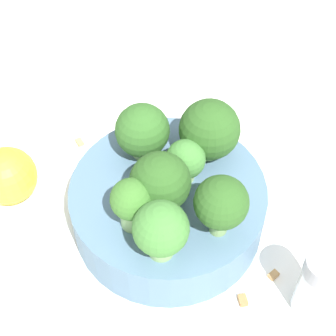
{
  "coord_description": "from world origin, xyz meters",
  "views": [
    {
      "loc": [
        -0.25,
        -0.1,
        0.41
      ],
      "look_at": [
        0.0,
        0.0,
        0.07
      ],
      "focal_mm": 60.0,
      "sensor_mm": 36.0,
      "label": 1
    }
  ],
  "objects": [
    {
      "name": "lemon_wedge",
      "position": [
        -0.02,
        0.14,
        0.03
      ],
      "size": [
        0.05,
        0.05,
        0.05
      ],
      "primitive_type": "sphere",
      "color": "yellow",
      "rests_on": "ground_plane"
    },
    {
      "name": "broccoli_floret_6",
      "position": [
        -0.04,
        0.01,
        0.07
      ],
      "size": [
        0.03,
        0.03,
        0.05
      ],
      "color": "#84AD66",
      "rests_on": "bowl"
    },
    {
      "name": "broccoli_floret_3",
      "position": [
        -0.02,
        0.0,
        0.08
      ],
      "size": [
        0.05,
        0.05,
        0.05
      ],
      "color": "#7A9E5B",
      "rests_on": "bowl"
    },
    {
      "name": "bowl",
      "position": [
        0.0,
        0.0,
        0.02
      ],
      "size": [
        0.16,
        0.16,
        0.05
      ],
      "primitive_type": "cylinder",
      "color": "slate",
      "rests_on": "ground_plane"
    },
    {
      "name": "pepper_shaker",
      "position": [
        -0.03,
        -0.13,
        0.03
      ],
      "size": [
        0.03,
        0.03,
        0.07
      ],
      "color": "silver",
      "rests_on": "ground_plane"
    },
    {
      "name": "broccoli_floret_5",
      "position": [
        0.05,
        -0.02,
        0.08
      ],
      "size": [
        0.05,
        0.05,
        0.05
      ],
      "color": "#8EB770",
      "rests_on": "bowl"
    },
    {
      "name": "almond_crumb_2",
      "position": [
        -0.02,
        -0.1,
        0.0
      ],
      "size": [
        0.01,
        0.01,
        0.01
      ],
      "primitive_type": "cube",
      "rotation": [
        0.0,
        0.0,
        5.79
      ],
      "color": "#AD7F4C",
      "rests_on": "ground_plane"
    },
    {
      "name": "almond_crumb_0",
      "position": [
        -0.05,
        -0.08,
        0.0
      ],
      "size": [
        0.01,
        0.01,
        0.01
      ],
      "primitive_type": "cube",
      "rotation": [
        0.0,
        0.0,
        0.57
      ],
      "color": "olive",
      "rests_on": "ground_plane"
    },
    {
      "name": "ground_plane",
      "position": [
        0.0,
        0.0,
        0.0
      ],
      "size": [
        3.0,
        3.0,
        0.0
      ],
      "primitive_type": "plane",
      "color": "white"
    },
    {
      "name": "broccoli_floret_4",
      "position": [
        -0.02,
        -0.05,
        0.08
      ],
      "size": [
        0.04,
        0.04,
        0.06
      ],
      "color": "#7A9E5B",
      "rests_on": "bowl"
    },
    {
      "name": "almond_crumb_1",
      "position": [
        0.05,
        0.11,
        0.0
      ],
      "size": [
        0.01,
        0.01,
        0.01
      ],
      "primitive_type": "cube",
      "rotation": [
        0.0,
        0.0,
        4.05
      ],
      "color": "tan",
      "rests_on": "ground_plane"
    },
    {
      "name": "broccoli_floret_0",
      "position": [
        0.03,
        0.03,
        0.07
      ],
      "size": [
        0.05,
        0.05,
        0.05
      ],
      "color": "#7A9E5B",
      "rests_on": "bowl"
    },
    {
      "name": "broccoli_floret_1",
      "position": [
        0.02,
        -0.01,
        0.07
      ],
      "size": [
        0.03,
        0.03,
        0.04
      ],
      "color": "#8EB770",
      "rests_on": "bowl"
    },
    {
      "name": "broccoli_floret_2",
      "position": [
        -0.06,
        -0.02,
        0.08
      ],
      "size": [
        0.04,
        0.04,
        0.05
      ],
      "color": "#84AD66",
      "rests_on": "bowl"
    }
  ]
}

